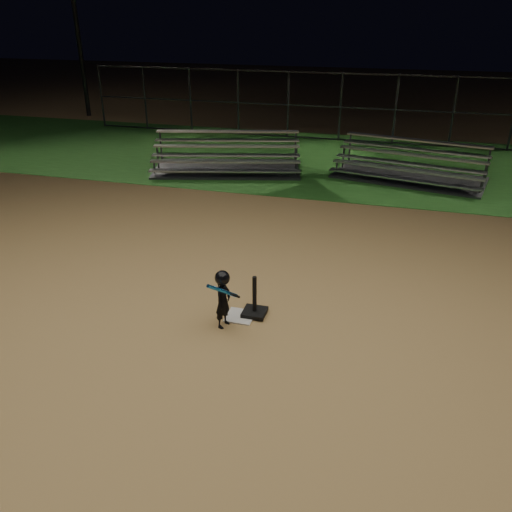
{
  "coord_description": "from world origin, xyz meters",
  "views": [
    {
      "loc": [
        2.16,
        -6.93,
        4.61
      ],
      "look_at": [
        0.0,
        1.0,
        0.65
      ],
      "focal_mm": 36.28,
      "sensor_mm": 36.0,
      "label": 1
    }
  ],
  "objects": [
    {
      "name": "ground",
      "position": [
        0.0,
        0.0,
        0.0
      ],
      "size": [
        80.0,
        80.0,
        0.0
      ],
      "primitive_type": "plane",
      "color": "#AA834D",
      "rests_on": "ground"
    },
    {
      "name": "grass_strip",
      "position": [
        0.0,
        10.0,
        0.01
      ],
      "size": [
        60.0,
        8.0,
        0.01
      ],
      "primitive_type": "cube",
      "color": "#1F501A",
      "rests_on": "ground"
    },
    {
      "name": "home_plate",
      "position": [
        0.0,
        0.0,
        0.01
      ],
      "size": [
        0.45,
        0.45,
        0.02
      ],
      "primitive_type": "cube",
      "color": "beige",
      "rests_on": "ground"
    },
    {
      "name": "batting_tee",
      "position": [
        0.22,
        0.12,
        0.14
      ],
      "size": [
        0.38,
        0.38,
        0.69
      ],
      "color": "black",
      "rests_on": "home_plate"
    },
    {
      "name": "child_batter",
      "position": [
        -0.18,
        -0.32,
        0.53
      ],
      "size": [
        0.42,
        0.59,
        0.98
      ],
      "rotation": [
        0.0,
        0.0,
        1.3
      ],
      "color": "black",
      "rests_on": "ground"
    },
    {
      "name": "bleacher_left",
      "position": [
        -2.86,
        8.03,
        0.23
      ],
      "size": [
        4.89,
        3.22,
        1.1
      ],
      "rotation": [
        0.0,
        0.0,
        0.25
      ],
      "color": "#B7B8BC",
      "rests_on": "ground"
    },
    {
      "name": "bleacher_right",
      "position": [
        2.62,
        8.61,
        0.22
      ],
      "size": [
        4.63,
        2.96,
        1.05
      ],
      "rotation": [
        0.0,
        0.0,
        -0.22
      ],
      "color": "#AFAFB3",
      "rests_on": "ground"
    },
    {
      "name": "backstop_fence",
      "position": [
        0.0,
        13.0,
        1.25
      ],
      "size": [
        20.08,
        0.08,
        2.5
      ],
      "color": "#38383D",
      "rests_on": "ground"
    }
  ]
}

